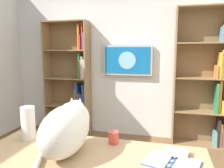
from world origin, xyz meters
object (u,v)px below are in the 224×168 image
bookshelf_left (212,82)px  wall_mounted_tv (127,60)px  open_binder (172,162)px  bookshelf_right (73,83)px  paper_towel_roll (28,123)px  cat (67,127)px  desk_book_stack (176,153)px  coffee_mug (114,137)px

bookshelf_left → wall_mounted_tv: bookshelf_left is taller
open_binder → bookshelf_right: bearing=-52.9°
bookshelf_left → wall_mounted_tv: (1.32, -0.08, 0.32)m
bookshelf_right → paper_towel_roll: size_ratio=7.49×
bookshelf_left → bookshelf_right: bearing=-0.0°
bookshelf_left → paper_towel_roll: bookshelf_left is taller
bookshelf_right → cat: (-1.02, 2.29, 0.04)m
bookshelf_left → desk_book_stack: size_ratio=12.37×
cat → desk_book_stack: 0.76m
wall_mounted_tv → paper_towel_roll: wall_mounted_tv is taller
wall_mounted_tv → paper_towel_roll: bearing=80.3°
wall_mounted_tv → coffee_mug: 2.22m
coffee_mug → open_binder: bearing=154.0°
bookshelf_left → desk_book_stack: 2.24m
bookshelf_left → cat: 2.63m
wall_mounted_tv → paper_towel_roll: size_ratio=3.14×
cat → wall_mounted_tv: bearing=-89.2°
bookshelf_left → open_binder: 2.36m
bookshelf_right → cat: size_ratio=2.97×
paper_towel_roll → coffee_mug: 0.69m
open_binder → coffee_mug: 0.48m
open_binder → paper_towel_roll: bearing=-6.3°
desk_book_stack → cat: bearing=10.4°
wall_mounted_tv → coffee_mug: bearing=98.1°
coffee_mug → desk_book_stack: size_ratio=0.56×
bookshelf_right → wall_mounted_tv: bearing=-175.3°
bookshelf_right → coffee_mug: size_ratio=20.75×
bookshelf_left → coffee_mug: 2.31m
cat → coffee_mug: size_ratio=6.98×
open_binder → coffee_mug: bearing=-26.0°
wall_mounted_tv → coffee_mug: wall_mounted_tv is taller
desk_book_stack → bookshelf_right: bearing=-51.0°
open_binder → paper_towel_roll: size_ratio=1.42×
cat → paper_towel_roll: 0.44m
coffee_mug → paper_towel_roll: bearing=7.3°
bookshelf_left → bookshelf_right: size_ratio=1.07×
open_binder → paper_towel_roll: 1.13m
desk_book_stack → coffee_mug: bearing=-11.6°
open_binder → desk_book_stack: size_ratio=2.19×
bookshelf_left → desk_book_stack: (0.56, 2.15, -0.21)m
cat → coffee_mug: bearing=-139.9°
bookshelf_left → cat: size_ratio=3.18×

